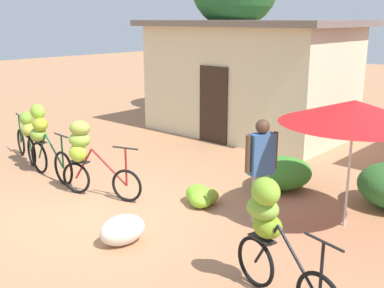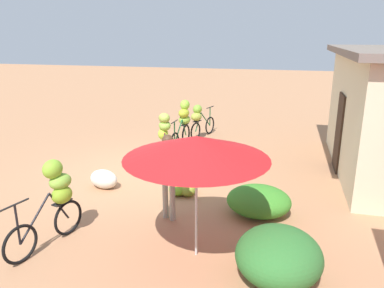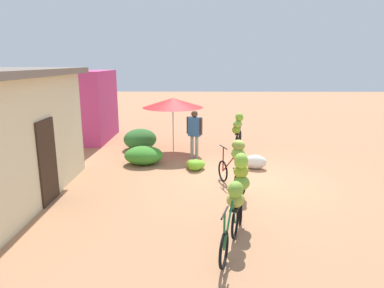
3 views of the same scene
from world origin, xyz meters
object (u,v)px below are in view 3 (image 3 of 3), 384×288
bicycle_leftmost (233,210)px  banana_pile_on_ground (195,165)px  bicycle_by_shop (238,129)px  produce_sack (255,162)px  shop_pink (77,106)px  person_vendor (194,130)px  bicycle_center_loaded (236,161)px  market_umbrella (173,103)px  bicycle_near_pile (240,181)px

bicycle_leftmost → banana_pile_on_ground: 4.63m
bicycle_by_shop → produce_sack: size_ratio=2.27×
shop_pink → person_vendor: 5.98m
produce_sack → person_vendor: bearing=61.1°
bicycle_center_loaded → market_umbrella: bearing=24.6°
bicycle_center_loaded → produce_sack: size_ratio=2.30×
bicycle_center_loaded → produce_sack: 2.24m
shop_pink → bicycle_near_pile: (-7.79, -6.06, -0.62)m
market_umbrella → bicycle_leftmost: size_ratio=1.40×
person_vendor → bicycle_near_pile: bearing=-167.9°
shop_pink → banana_pile_on_ground: shop_pink is taller
bicycle_near_pile → bicycle_center_loaded: bicycle_near_pile is taller
shop_pink → bicycle_near_pile: size_ratio=1.90×
bicycle_center_loaded → bicycle_by_shop: 4.31m
produce_sack → bicycle_leftmost: bearing=165.7°
bicycle_near_pile → banana_pile_on_ground: (3.44, 0.96, -0.69)m
bicycle_leftmost → bicycle_near_pile: bearing=-13.3°
market_umbrella → bicycle_by_shop: (0.15, -2.43, -0.99)m
bicycle_leftmost → banana_pile_on_ground: bearing=8.7°
bicycle_leftmost → person_vendor: size_ratio=0.94×
bicycle_near_pile → produce_sack: bicycle_near_pile is taller
person_vendor → bicycle_leftmost: bearing=-172.7°
bicycle_by_shop → banana_pile_on_ground: bicycle_by_shop is taller
bicycle_leftmost → person_vendor: person_vendor is taller
bicycle_near_pile → bicycle_by_shop: 5.89m
produce_sack → bicycle_center_loaded: bearing=157.1°
produce_sack → shop_pink: bearing=58.9°
bicycle_leftmost → bicycle_by_shop: 7.03m
market_umbrella → bicycle_by_shop: bearing=-86.6°
shop_pink → market_umbrella: shop_pink is taller
bicycle_by_shop → banana_pile_on_ground: 2.98m
bicycle_near_pile → person_vendor: bearing=12.1°
bicycle_leftmost → bicycle_center_loaded: (2.69, -0.36, 0.15)m
banana_pile_on_ground → produce_sack: 1.90m
bicycle_leftmost → produce_sack: (4.68, -1.20, -0.47)m
shop_pink → produce_sack: size_ratio=4.57×
shop_pink → banana_pile_on_ground: size_ratio=4.27×
bicycle_near_pile → market_umbrella: bearing=17.4°
bicycle_by_shop → person_vendor: (-1.22, 1.63, 0.20)m
bicycle_near_pile → produce_sack: size_ratio=2.41×
shop_pink → bicycle_center_loaded: 8.76m
person_vendor → banana_pile_on_ground: bearing=-178.2°
person_vendor → bicycle_by_shop: bearing=-53.2°
shop_pink → market_umbrella: (-2.08, -4.26, 0.37)m
bicycle_center_loaded → banana_pile_on_ground: size_ratio=2.15×
shop_pink → produce_sack: bearing=-121.1°
bicycle_center_loaded → person_vendor: person_vendor is taller
shop_pink → produce_sack: 8.26m
shop_pink → bicycle_center_loaded: bearing=-135.2°
bicycle_by_shop → bicycle_center_loaded: bearing=172.8°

